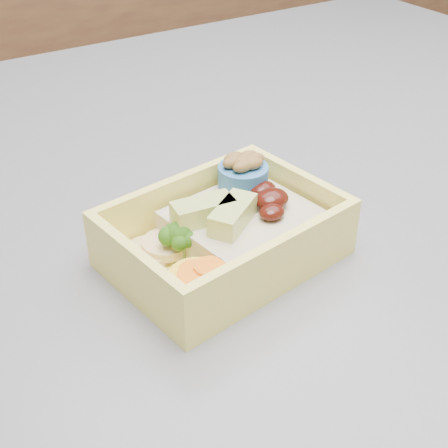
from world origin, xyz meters
TOP-DOWN VIEW (x-y plane):
  - bento_box at (-0.02, -0.19)m, footprint 0.17×0.14m

SIDE VIEW (x-z plane):
  - bento_box at x=-0.02m, z-range 0.91..0.97m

